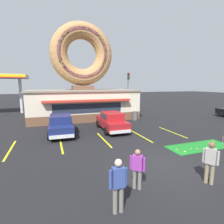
% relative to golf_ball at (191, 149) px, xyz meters
% --- Properties ---
extents(ground_plane, '(160.00, 160.00, 0.00)m').
position_rel_golf_ball_xyz_m(ground_plane, '(-2.66, -1.29, -0.05)').
color(ground_plane, black).
extents(donut_shop_building, '(12.30, 6.75, 10.96)m').
position_rel_golf_ball_xyz_m(donut_shop_building, '(-4.29, 12.65, 3.69)').
color(donut_shop_building, brown).
rests_on(donut_shop_building, ground).
extents(putting_mat, '(4.27, 1.59, 0.03)m').
position_rel_golf_ball_xyz_m(putting_mat, '(0.87, 0.21, -0.04)').
color(putting_mat, '#197523').
rests_on(putting_mat, ground).
extents(mini_donut_near_left, '(0.13, 0.13, 0.04)m').
position_rel_golf_ball_xyz_m(mini_donut_near_left, '(1.94, 0.44, -0.00)').
color(mini_donut_near_left, '#D8667F').
rests_on(mini_donut_near_left, putting_mat).
extents(mini_donut_mid_left, '(0.13, 0.13, 0.04)m').
position_rel_golf_ball_xyz_m(mini_donut_mid_left, '(2.53, 0.58, -0.00)').
color(mini_donut_mid_left, '#D17F47').
rests_on(mini_donut_mid_left, putting_mat).
extents(mini_donut_mid_centre, '(0.13, 0.13, 0.04)m').
position_rel_golf_ball_xyz_m(mini_donut_mid_centre, '(-0.90, 0.19, -0.00)').
color(mini_donut_mid_centre, '#D17F47').
rests_on(mini_donut_mid_centre, putting_mat).
extents(mini_donut_mid_right, '(0.13, 0.13, 0.04)m').
position_rel_golf_ball_xyz_m(mini_donut_mid_right, '(0.35, -0.11, -0.00)').
color(mini_donut_mid_right, '#D8667F').
rests_on(mini_donut_mid_right, putting_mat).
extents(mini_donut_far_left, '(0.13, 0.13, 0.04)m').
position_rel_golf_ball_xyz_m(mini_donut_far_left, '(-0.67, -0.22, -0.00)').
color(mini_donut_far_left, '#E5C666').
rests_on(mini_donut_far_left, putting_mat).
extents(golf_ball, '(0.04, 0.04, 0.04)m').
position_rel_golf_ball_xyz_m(golf_ball, '(0.00, 0.00, 0.00)').
color(golf_ball, white).
rests_on(golf_ball, putting_mat).
extents(putting_flag_pin, '(0.13, 0.01, 0.55)m').
position_rel_golf_ball_xyz_m(putting_flag_pin, '(2.79, 0.07, 0.39)').
color(putting_flag_pin, silver).
rests_on(putting_flag_pin, putting_mat).
extents(car_red, '(2.08, 4.61, 1.60)m').
position_rel_golf_ball_xyz_m(car_red, '(-3.04, 6.02, 0.82)').
color(car_red, maroon).
rests_on(car_red, ground).
extents(car_navy, '(2.09, 4.61, 1.60)m').
position_rel_golf_ball_xyz_m(car_navy, '(-7.30, 6.20, 0.82)').
color(car_navy, navy).
rests_on(car_navy, ground).
extents(pedestrian_blue_sweater_man, '(0.48, 0.43, 1.57)m').
position_rel_golf_ball_xyz_m(pedestrian_blue_sweater_man, '(-5.04, -2.53, 0.81)').
color(pedestrian_blue_sweater_man, slate).
rests_on(pedestrian_blue_sweater_man, ground).
extents(pedestrian_hooded_kid, '(0.60, 0.25, 1.76)m').
position_rel_golf_ball_xyz_m(pedestrian_hooded_kid, '(-6.19, -3.47, 0.93)').
color(pedestrian_hooded_kid, slate).
rests_on(pedestrian_hooded_kid, ground).
extents(pedestrian_leather_jacket_man, '(0.41, 0.51, 1.74)m').
position_rel_golf_ball_xyz_m(pedestrian_leather_jacket_man, '(-2.15, -3.19, 0.92)').
color(pedestrian_leather_jacket_man, '#7F7056').
rests_on(pedestrian_leather_jacket_man, ground).
extents(trash_bin, '(0.57, 0.57, 0.97)m').
position_rel_golf_ball_xyz_m(trash_bin, '(0.95, 9.37, 0.45)').
color(trash_bin, '#51565B').
rests_on(trash_bin, ground).
extents(traffic_light_pole, '(0.28, 0.47, 5.80)m').
position_rel_golf_ball_xyz_m(traffic_light_pole, '(3.36, 16.53, 3.66)').
color(traffic_light_pole, '#595B60').
rests_on(traffic_light_pole, ground).
extents(parking_stripe_far_left, '(0.12, 3.60, 0.01)m').
position_rel_golf_ball_xyz_m(parking_stripe_far_left, '(-10.47, 3.71, -0.05)').
color(parking_stripe_far_left, yellow).
rests_on(parking_stripe_far_left, ground).
extents(parking_stripe_left, '(0.12, 3.60, 0.01)m').
position_rel_golf_ball_xyz_m(parking_stripe_left, '(-7.47, 3.71, -0.05)').
color(parking_stripe_left, yellow).
rests_on(parking_stripe_left, ground).
extents(parking_stripe_mid_left, '(0.12, 3.60, 0.01)m').
position_rel_golf_ball_xyz_m(parking_stripe_mid_left, '(-4.47, 3.71, -0.05)').
color(parking_stripe_mid_left, yellow).
rests_on(parking_stripe_mid_left, ground).
extents(parking_stripe_centre, '(0.12, 3.60, 0.01)m').
position_rel_golf_ball_xyz_m(parking_stripe_centre, '(-1.47, 3.71, -0.05)').
color(parking_stripe_centre, yellow).
rests_on(parking_stripe_centre, ground).
extents(parking_stripe_mid_right, '(0.12, 3.60, 0.01)m').
position_rel_golf_ball_xyz_m(parking_stripe_mid_right, '(1.53, 3.71, -0.05)').
color(parking_stripe_mid_right, yellow).
rests_on(parking_stripe_mid_right, ground).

